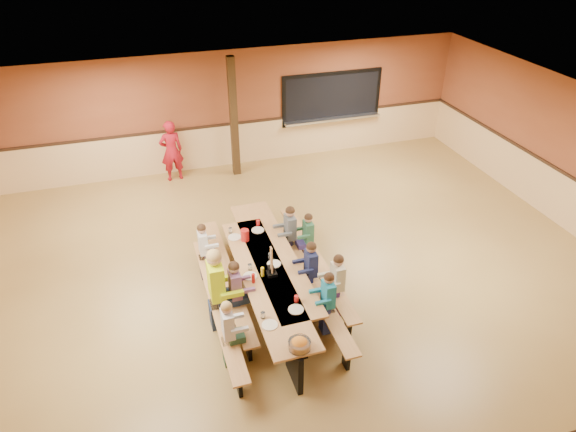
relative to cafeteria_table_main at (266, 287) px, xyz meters
name	(u,v)px	position (x,y,z in m)	size (l,w,h in m)	color
ground	(298,271)	(0.86, 0.89, -0.53)	(12.00, 12.00, 0.00)	olive
room_envelope	(298,242)	(0.86, 0.89, 0.16)	(12.04, 10.04, 3.02)	brown
kitchen_pass_through	(332,100)	(3.46, 5.85, 0.96)	(2.78, 0.28, 1.38)	black
structural_post	(234,118)	(0.66, 5.29, 0.97)	(0.18, 0.18, 3.00)	#302010
cafeteria_table_main	(266,287)	(0.00, 0.00, 0.00)	(1.91, 3.70, 0.74)	#B37C47
cafeteria_table_second	(272,263)	(0.29, 0.62, 0.00)	(1.91, 3.70, 0.74)	#B37C47
seated_child_white_left	(229,334)	(-0.83, -0.93, 0.06)	(0.35, 0.29, 1.18)	silver
seated_adult_yellow	(217,290)	(-0.83, -0.07, 0.22)	(0.50, 0.41, 1.49)	#C1E011
seated_child_grey_left	(204,252)	(-0.83, 1.27, 0.04)	(0.34, 0.27, 1.14)	silver
seated_child_teal_right	(328,303)	(0.83, -0.74, 0.06)	(0.35, 0.28, 1.16)	teal
seated_child_navy_right	(311,272)	(0.83, 0.08, 0.07)	(0.36, 0.30, 1.20)	#1C234D
seated_child_char_right	(290,235)	(0.83, 1.24, 0.08)	(0.37, 0.31, 1.22)	#575D62
seated_child_purple_sec	(236,293)	(-0.53, -0.10, 0.08)	(0.37, 0.31, 1.22)	#794E78
seated_child_green_sec	(308,240)	(1.12, 1.05, 0.04)	(0.33, 0.27, 1.13)	#316949
seated_child_tan_sec	(337,286)	(1.12, -0.40, 0.08)	(0.37, 0.30, 1.20)	beige
standing_woman	(171,151)	(-0.91, 5.44, 0.25)	(0.57, 0.37, 1.56)	#A41221
punch_pitcher	(245,235)	(-0.07, 1.16, 0.32)	(0.16, 0.16, 0.22)	red
chip_bowl	(299,344)	(0.04, -1.65, 0.29)	(0.32, 0.32, 0.15)	#FFAB28
napkin_dispenser	(271,270)	(0.12, 0.08, 0.28)	(0.10, 0.14, 0.13)	black
condiment_mustard	(262,272)	(-0.03, 0.05, 0.30)	(0.06, 0.06, 0.17)	yellow
condiment_ketchup	(253,278)	(-0.22, -0.07, 0.30)	(0.06, 0.06, 0.17)	#B2140F
table_paddle	(272,269)	(0.12, 0.02, 0.35)	(0.16, 0.16, 0.56)	black
place_settings	(265,275)	(0.00, 0.00, 0.27)	(0.65, 3.30, 0.11)	beige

